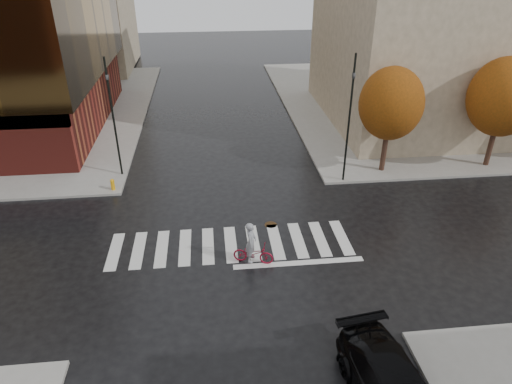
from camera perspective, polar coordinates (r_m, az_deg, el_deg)
ground at (r=21.85m, az=-3.09°, el=-7.29°), size 120.00×120.00×0.00m
sidewalk_ne at (r=46.14m, az=22.63°, el=10.58°), size 30.00×30.00×0.15m
crosswalk at (r=22.25m, az=-3.17°, el=-6.52°), size 12.00×3.00×0.01m
tree_ne_a at (r=28.51m, az=16.53°, el=10.52°), size 3.80×3.80×6.50m
tree_ne_b at (r=31.77m, az=28.55°, el=10.36°), size 4.20×4.20×6.89m
cyclist at (r=20.67m, az=-0.45°, el=-7.18°), size 1.94×1.14×2.09m
traffic_light_nw at (r=28.12m, az=-17.53°, el=9.64°), size 0.20×0.17×7.19m
traffic_light_ne at (r=26.57m, az=11.67°, el=9.84°), size 0.16×0.19×7.54m
fire_hydrant at (r=27.72m, az=-17.49°, el=0.98°), size 0.24×0.24×0.68m
manhole at (r=23.65m, az=1.85°, el=-4.11°), size 0.73×0.73×0.01m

